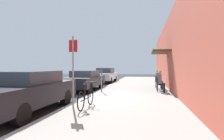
{
  "coord_description": "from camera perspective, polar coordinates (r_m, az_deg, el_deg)",
  "views": [
    {
      "loc": [
        3.02,
        -8.45,
        1.61
      ],
      "look_at": [
        0.33,
        5.59,
        1.35
      ],
      "focal_mm": 28.62,
      "sensor_mm": 36.0,
      "label": 1
    }
  ],
  "objects": [
    {
      "name": "ground_plane",
      "position": [
        9.11,
        -8.8,
        -9.15
      ],
      "size": [
        60.0,
        60.0,
        0.0
      ],
      "primitive_type": "plane",
      "color": "#2D2D30"
    },
    {
      "name": "sidewalk_slab",
      "position": [
        10.59,
        6.61,
        -7.38
      ],
      "size": [
        4.5,
        32.0,
        0.12
      ],
      "primitive_type": "cube",
      "color": "#9E9B93",
      "rests_on": "ground_plane"
    },
    {
      "name": "building_facade",
      "position": [
        10.63,
        19.7,
        5.86
      ],
      "size": [
        1.4,
        32.0,
        5.03
      ],
      "color": "#BC5442",
      "rests_on": "ground_plane"
    },
    {
      "name": "parked_car_0",
      "position": [
        7.04,
        -25.22,
        -6.02
      ],
      "size": [
        1.8,
        4.4,
        1.45
      ],
      "color": "black",
      "rests_on": "ground_plane"
    },
    {
      "name": "parked_car_1",
      "position": [
        12.36,
        -8.67,
        -3.13
      ],
      "size": [
        1.8,
        4.4,
        1.35
      ],
      "color": "black",
      "rests_on": "ground_plane"
    },
    {
      "name": "parked_car_2",
      "position": [
        18.41,
        -2.11,
        -1.59
      ],
      "size": [
        1.8,
        4.4,
        1.49
      ],
      "color": "silver",
      "rests_on": "ground_plane"
    },
    {
      "name": "parking_meter",
      "position": [
        10.49,
        -3.37,
        -2.91
      ],
      "size": [
        0.12,
        0.1,
        1.32
      ],
      "color": "slate",
      "rests_on": "sidewalk_slab"
    },
    {
      "name": "street_sign",
      "position": [
        6.66,
        -12.33,
        1.26
      ],
      "size": [
        0.32,
        0.06,
        2.6
      ],
      "color": "gray",
      "rests_on": "sidewalk_slab"
    },
    {
      "name": "bicycle_0",
      "position": [
        6.63,
        -8.25,
        -8.8
      ],
      "size": [
        0.46,
        1.71,
        0.9
      ],
      "color": "black",
      "rests_on": "sidewalk_slab"
    },
    {
      "name": "cafe_chair_0",
      "position": [
        10.91,
        14.95,
        -4.18
      ],
      "size": [
        0.46,
        0.46,
        0.87
      ],
      "color": "black",
      "rests_on": "sidewalk_slab"
    },
    {
      "name": "seated_patron_0",
      "position": [
        10.89,
        15.27,
        -3.17
      ],
      "size": [
        0.43,
        0.37,
        1.29
      ],
      "color": "#232838",
      "rests_on": "sidewalk_slab"
    },
    {
      "name": "cafe_chair_1",
      "position": [
        11.7,
        14.67,
        -3.82
      ],
      "size": [
        0.46,
        0.46,
        0.87
      ],
      "color": "black",
      "rests_on": "sidewalk_slab"
    },
    {
      "name": "cafe_chair_2",
      "position": [
        12.7,
        14.36,
        -3.44
      ],
      "size": [
        0.49,
        0.49,
        0.87
      ],
      "color": "black",
      "rests_on": "sidewalk_slab"
    },
    {
      "name": "seated_patron_2",
      "position": [
        12.7,
        14.63,
        -2.57
      ],
      "size": [
        0.46,
        0.4,
        1.29
      ],
      "color": "#232838",
      "rests_on": "sidewalk_slab"
    }
  ]
}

